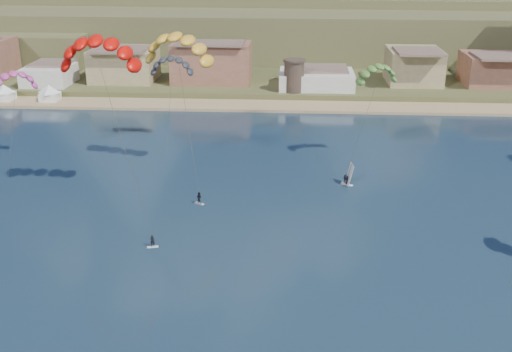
{
  "coord_description": "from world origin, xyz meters",
  "views": [
    {
      "loc": [
        4.73,
        -45.49,
        40.5
      ],
      "look_at": [
        0.0,
        32.0,
        10.0
      ],
      "focal_mm": 43.01,
      "sensor_mm": 36.0,
      "label": 1
    }
  ],
  "objects_px": {
    "windsurfer": "(348,178)",
    "watchtower": "(294,75)",
    "kitesurfer_yellow": "(178,44)",
    "kitesurfer_green": "(377,72)",
    "kitesurfer_red": "(98,47)"
  },
  "relations": [
    {
      "from": "watchtower",
      "to": "kitesurfer_green",
      "type": "bearing_deg",
      "value": -72.86
    },
    {
      "from": "kitesurfer_red",
      "to": "kitesurfer_green",
      "type": "height_order",
      "value": "kitesurfer_red"
    },
    {
      "from": "windsurfer",
      "to": "kitesurfer_red",
      "type": "bearing_deg",
      "value": -166.42
    },
    {
      "from": "kitesurfer_red",
      "to": "kitesurfer_green",
      "type": "bearing_deg",
      "value": 25.23
    },
    {
      "from": "watchtower",
      "to": "kitesurfer_green",
      "type": "relative_size",
      "value": 0.41
    },
    {
      "from": "watchtower",
      "to": "kitesurfer_yellow",
      "type": "xyz_separation_m",
      "value": [
        -20.07,
        -54.91,
        16.92
      ]
    },
    {
      "from": "kitesurfer_green",
      "to": "windsurfer",
      "type": "height_order",
      "value": "kitesurfer_green"
    },
    {
      "from": "watchtower",
      "to": "kitesurfer_yellow",
      "type": "bearing_deg",
      "value": -110.08
    },
    {
      "from": "windsurfer",
      "to": "watchtower",
      "type": "bearing_deg",
      "value": 99.2
    },
    {
      "from": "watchtower",
      "to": "kitesurfer_red",
      "type": "xyz_separation_m",
      "value": [
        -29.3,
        -69.24,
        18.64
      ]
    },
    {
      "from": "watchtower",
      "to": "windsurfer",
      "type": "bearing_deg",
      "value": -80.8
    },
    {
      "from": "watchtower",
      "to": "kitesurfer_red",
      "type": "relative_size",
      "value": 0.28
    },
    {
      "from": "watchtower",
      "to": "kitesurfer_yellow",
      "type": "distance_m",
      "value": 60.86
    },
    {
      "from": "watchtower",
      "to": "kitesurfer_red",
      "type": "distance_m",
      "value": 77.46
    },
    {
      "from": "kitesurfer_yellow",
      "to": "kitesurfer_green",
      "type": "height_order",
      "value": "kitesurfer_yellow"
    }
  ]
}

